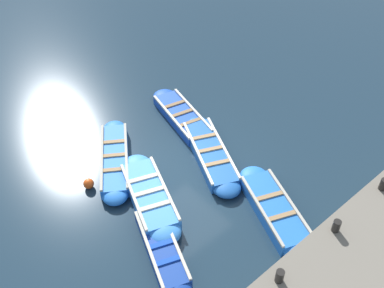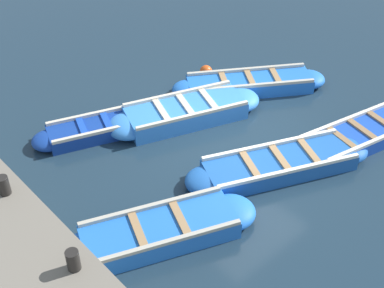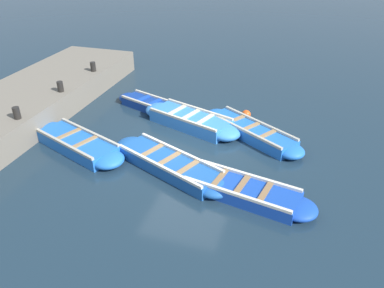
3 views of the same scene
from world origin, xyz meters
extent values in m
plane|color=#1C303F|center=(0.00, 0.00, 0.00)|extent=(120.00, 120.00, 0.00)
cube|color=#1E59AD|center=(0.13, 1.11, 0.16)|extent=(3.15, 2.08, 0.33)
ellipsoid|color=#1E59AD|center=(1.51, 0.49, 0.16)|extent=(1.16, 1.15, 0.33)
ellipsoid|color=#1E59AD|center=(-1.26, 1.72, 0.16)|extent=(1.16, 1.15, 0.33)
cube|color=silver|center=(0.30, 1.50, 0.36)|extent=(2.74, 1.27, 0.07)
cube|color=silver|center=(-0.05, 0.71, 0.36)|extent=(2.74, 1.27, 0.07)
cube|color=#9E7A51|center=(0.71, 0.85, 0.35)|extent=(0.46, 0.81, 0.04)
cube|color=#9E7A51|center=(0.13, 1.11, 0.35)|extent=(0.46, 0.81, 0.04)
cube|color=#9E7A51|center=(-0.46, 1.37, 0.35)|extent=(0.46, 0.81, 0.04)
cube|color=blue|center=(3.03, 0.89, 0.18)|extent=(2.83, 1.89, 0.36)
ellipsoid|color=blue|center=(4.27, 0.39, 0.18)|extent=(1.18, 1.17, 0.36)
ellipsoid|color=blue|center=(1.79, 1.38, 0.18)|extent=(1.18, 1.17, 0.36)
cube|color=#B2AD9E|center=(3.19, 1.30, 0.39)|extent=(2.46, 1.04, 0.07)
cube|color=#B2AD9E|center=(2.87, 0.48, 0.39)|extent=(2.46, 1.04, 0.07)
cube|color=#9E7A51|center=(3.38, 0.75, 0.38)|extent=(0.45, 0.84, 0.04)
cube|color=#9E7A51|center=(2.68, 1.03, 0.38)|extent=(0.45, 0.84, 0.04)
cube|color=blue|center=(-1.64, -1.34, 0.17)|extent=(2.97, 2.34, 0.33)
ellipsoid|color=blue|center=(-0.39, -2.17, 0.17)|extent=(1.08, 1.08, 0.33)
ellipsoid|color=blue|center=(-2.90, -0.52, 0.17)|extent=(1.08, 1.08, 0.33)
cube|color=#B2AD9E|center=(-1.44, -1.03, 0.37)|extent=(2.51, 1.68, 0.07)
cube|color=#B2AD9E|center=(-1.85, -1.66, 0.37)|extent=(2.51, 1.68, 0.07)
cube|color=#9E7A51|center=(-1.11, -1.69, 0.35)|extent=(0.52, 0.69, 0.04)
cube|color=#9E7A51|center=(-1.64, -1.34, 0.35)|extent=(0.52, 0.69, 0.04)
cube|color=#9E7A51|center=(-2.18, -0.99, 0.35)|extent=(0.52, 0.69, 0.04)
cube|color=#3884E0|center=(0.33, -1.47, 0.20)|extent=(2.84, 1.85, 0.40)
ellipsoid|color=#3884E0|center=(1.58, -1.91, 0.20)|extent=(1.22, 1.20, 0.40)
ellipsoid|color=#3884E0|center=(-0.92, -1.02, 0.20)|extent=(1.22, 1.20, 0.40)
cube|color=beige|center=(0.49, -1.03, 0.43)|extent=(2.48, 0.96, 0.07)
cube|color=beige|center=(0.17, -1.90, 0.43)|extent=(2.48, 0.96, 0.07)
cube|color=beige|center=(0.86, -1.66, 0.42)|extent=(0.43, 0.88, 0.04)
cube|color=beige|center=(0.33, -1.47, 0.42)|extent=(0.43, 0.88, 0.04)
cube|color=beige|center=(-0.20, -1.27, 0.42)|extent=(0.43, 0.88, 0.04)
cube|color=navy|center=(1.91, -2.26, 0.14)|extent=(2.64, 1.60, 0.29)
ellipsoid|color=navy|center=(3.10, -2.70, 0.14)|extent=(0.93, 0.92, 0.29)
ellipsoid|color=navy|center=(0.73, -1.82, 0.14)|extent=(0.93, 0.92, 0.29)
cube|color=beige|center=(2.03, -1.94, 0.32)|extent=(2.35, 0.94, 0.07)
cube|color=beige|center=(1.79, -2.58, 0.32)|extent=(2.35, 0.94, 0.07)
cube|color=#1947B7|center=(2.42, -2.45, 0.31)|extent=(0.37, 0.68, 0.04)
cube|color=#1947B7|center=(1.91, -2.26, 0.31)|extent=(0.37, 0.68, 0.04)
cube|color=#1947B7|center=(1.41, -2.08, 0.31)|extent=(0.37, 0.68, 0.04)
cube|color=#1947B7|center=(-1.91, 1.65, 0.15)|extent=(2.86, 1.48, 0.30)
ellipsoid|color=#1947B7|center=(-0.57, 1.37, 0.15)|extent=(1.05, 1.03, 0.30)
cube|color=silver|center=(-1.82, 2.07, 0.34)|extent=(2.63, 0.63, 0.07)
cube|color=silver|center=(-2.00, 1.23, 0.34)|extent=(2.63, 0.63, 0.07)
cube|color=olive|center=(-1.34, 1.53, 0.32)|extent=(0.31, 0.84, 0.04)
cube|color=olive|center=(-1.91, 1.65, 0.32)|extent=(0.31, 0.84, 0.04)
cube|color=olive|center=(-2.47, 1.77, 0.32)|extent=(0.31, 0.84, 0.04)
cylinder|color=black|center=(4.76, -1.07, 1.01)|extent=(0.20, 0.20, 0.35)
cylinder|color=black|center=(4.76, 1.07, 1.01)|extent=(0.20, 0.20, 0.35)
sphere|color=#E05119|center=(-1.29, -2.51, 0.16)|extent=(0.32, 0.32, 0.32)
camera|label=1|loc=(7.61, -6.17, 9.98)|focal=42.00mm
camera|label=2|loc=(6.84, 5.91, 7.09)|focal=50.00mm
camera|label=3|loc=(-2.88, 8.85, 5.61)|focal=35.00mm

